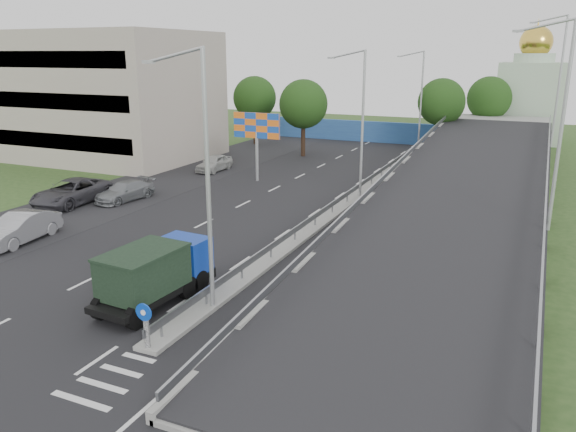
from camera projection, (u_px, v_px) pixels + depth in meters
The scene contains 23 objects.
ground at pixel (104, 384), 17.63m from camera, with size 160.00×160.00×0.00m, color #2D4C1E.
road_surface at pixel (283, 214), 36.32m from camera, with size 26.00×90.00×0.04m, color black.
parking_strip at pixel (124, 194), 41.44m from camera, with size 8.00×90.00×0.05m, color black.
median at pixel (347, 203), 38.61m from camera, with size 1.00×44.00×0.20m, color gray.
overpass_ramp at pixel (462, 190), 35.20m from camera, with size 10.00×50.00×3.50m.
median_guardrail at pixel (347, 194), 38.43m from camera, with size 0.09×44.00×0.71m.
sign_bollard at pixel (146, 325), 19.24m from camera, with size 0.64×0.23×1.67m.
lamp_post_near at pixel (203, 169), 21.22m from camera, with size 2.74×0.18×10.08m.
lamp_post_mid at pixel (360, 116), 38.73m from camera, with size 2.74×0.18×10.08m.
lamp_post_far at pixel (419, 97), 56.24m from camera, with size 2.74×0.18×10.08m.
beige_building at pixel (87, 95), 55.79m from camera, with size 24.00×14.00×12.00m, color #AFA193.
blue_wall at pixel (392, 133), 64.40m from camera, with size 30.00×0.50×2.40m, color #294F97.
church at pixel (530, 95), 64.74m from camera, with size 7.00×7.00×13.80m.
billboard at pixel (257, 129), 44.52m from camera, with size 4.00×0.24×5.50m.
tree_left_mid at pixel (303, 104), 55.15m from camera, with size 4.80×4.80×7.60m.
tree_median_far at pixel (442, 102), 57.42m from camera, with size 4.80×4.80×7.60m.
tree_left_far at pixel (255, 98), 62.68m from camera, with size 4.80×4.80×7.60m.
tree_ramp_far at pixel (489, 99), 61.98m from camera, with size 4.80×4.80×7.60m.
dump_truck at pixel (156, 271), 23.07m from camera, with size 2.50×5.81×2.51m.
parked_car_b at pixel (20, 228), 30.71m from camera, with size 1.71×4.91×1.62m, color #9A9B9F.
parked_car_c at pixel (71, 192), 38.50m from camera, with size 2.80×6.07×1.69m, color #3A393F.
parked_car_d at pixel (125, 191), 39.44m from camera, with size 1.90×4.66×1.35m, color gray.
parked_car_e at pixel (214, 163), 49.32m from camera, with size 1.70×4.22×1.44m, color #ADAEAA.
Camera 1 is at (11.61, -11.71, 10.02)m, focal length 35.00 mm.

